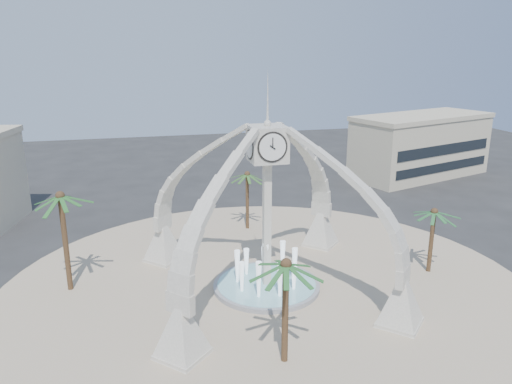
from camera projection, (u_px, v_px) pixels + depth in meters
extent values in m
plane|color=#282828|center=(266.00, 288.00, 37.59)|extent=(140.00, 140.00, 0.00)
cylinder|color=tan|center=(266.00, 288.00, 37.58)|extent=(40.00, 40.00, 0.06)
cube|color=silver|center=(267.00, 227.00, 36.22)|extent=(0.55, 0.55, 9.80)
cube|color=silver|center=(267.00, 144.00, 34.51)|extent=(2.50, 2.50, 2.50)
cone|color=silver|center=(268.00, 96.00, 33.60)|extent=(0.20, 0.20, 4.00)
cylinder|color=white|center=(273.00, 147.00, 33.31)|extent=(1.84, 0.04, 1.84)
pyramid|color=silver|center=(321.00, 229.00, 45.40)|extent=(3.80, 3.80, 3.20)
pyramid|color=silver|center=(164.00, 243.00, 42.06)|extent=(3.80, 3.80, 3.20)
pyramid|color=silver|center=(181.00, 332.00, 28.89)|extent=(3.80, 3.80, 3.20)
pyramid|color=silver|center=(401.00, 302.00, 32.23)|extent=(3.80, 3.80, 3.20)
cylinder|color=#9B9B9E|center=(266.00, 286.00, 37.54)|extent=(8.00, 8.00, 0.40)
cylinder|color=#8CCAD1|center=(266.00, 283.00, 37.47)|extent=(7.40, 7.40, 0.04)
cone|color=white|center=(267.00, 264.00, 37.03)|extent=(0.60, 0.60, 3.20)
cube|color=#C1B797|center=(420.00, 148.00, 69.62)|extent=(21.49, 13.79, 8.00)
cube|color=#C1B797|center=(423.00, 117.00, 68.42)|extent=(21.87, 14.17, 0.60)
cylinder|color=brown|center=(431.00, 241.00, 39.65)|extent=(0.34, 0.34, 5.23)
cylinder|color=brown|center=(65.00, 243.00, 36.33)|extent=(0.40, 0.40, 7.47)
cylinder|color=brown|center=(247.00, 201.00, 49.15)|extent=(0.33, 0.33, 5.75)
cylinder|color=brown|center=(285.00, 313.00, 28.00)|extent=(0.39, 0.39, 6.22)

